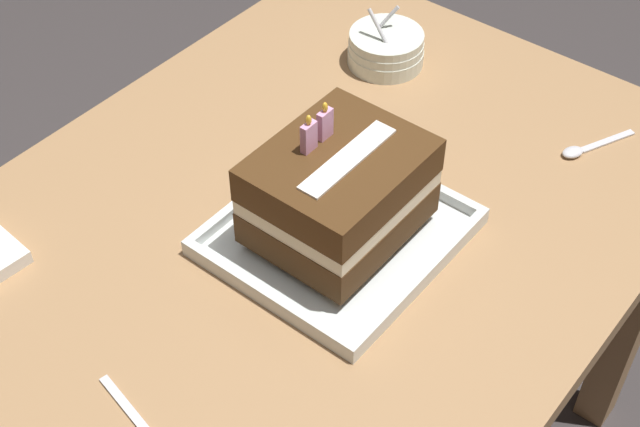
# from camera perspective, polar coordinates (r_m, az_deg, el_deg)

# --- Properties ---
(dining_table) EXTENTS (1.09, 0.79, 0.70)m
(dining_table) POSITION_cam_1_polar(r_m,az_deg,el_deg) (1.26, -1.04, -3.77)
(dining_table) COLOR #9E754C
(dining_table) RESTS_ON ground_plane
(foil_tray) EXTENTS (0.29, 0.27, 0.02)m
(foil_tray) POSITION_cam_1_polar(r_m,az_deg,el_deg) (1.16, 1.13, -1.31)
(foil_tray) COLOR silver
(foil_tray) RESTS_ON dining_table
(birthday_cake) EXTENTS (0.20, 0.17, 0.17)m
(birthday_cake) POSITION_cam_1_polar(r_m,az_deg,el_deg) (1.10, 1.18, 1.42)
(birthday_cake) COLOR #472B13
(birthday_cake) RESTS_ON foil_tray
(bowl_stack) EXTENTS (0.12, 0.12, 0.10)m
(bowl_stack) POSITION_cam_1_polar(r_m,az_deg,el_deg) (1.44, 4.15, 10.28)
(bowl_stack) COLOR silver
(bowl_stack) RESTS_ON dining_table
(serving_spoon_near_tray) EXTENTS (0.12, 0.07, 0.01)m
(serving_spoon_near_tray) POSITION_cam_1_polar(r_m,az_deg,el_deg) (1.33, 16.10, 3.89)
(serving_spoon_near_tray) COLOR silver
(serving_spoon_near_tray) RESTS_ON dining_table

